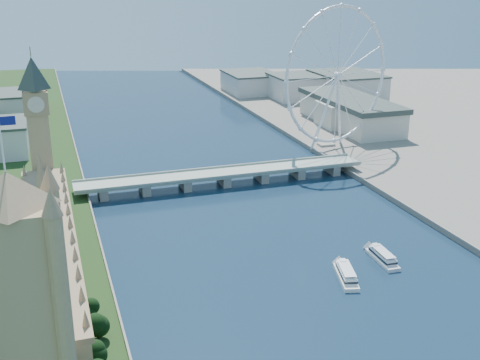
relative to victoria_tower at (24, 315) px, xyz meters
name	(u,v)px	position (x,y,z in m)	size (l,w,h in m)	color
victoria_tower	(24,315)	(0.00, 0.00, 0.00)	(28.16, 28.16, 112.00)	tan
parliament_range	(50,258)	(7.00, 115.00, -36.01)	(24.00, 200.00, 70.00)	tan
big_ben	(37,116)	(7.00, 223.00, 12.08)	(20.02, 20.02, 110.00)	tan
westminster_bridge	(224,176)	(135.00, 245.00, -47.86)	(220.00, 22.00, 9.50)	gray
london_eye	(338,76)	(254.98, 300.08, 13.03)	(113.60, 39.12, 124.30)	silver
county_hall	(349,128)	(310.00, 375.00, -54.49)	(54.00, 144.00, 35.00)	beige
city_skyline	(191,97)	(174.22, 505.08, -37.53)	(505.00, 280.00, 32.00)	beige
tour_boat_near	(346,279)	(151.68, 80.63, -54.49)	(8.11, 31.65, 7.01)	white
tour_boat_far	(382,261)	(180.47, 92.86, -54.49)	(7.82, 30.56, 6.76)	silver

